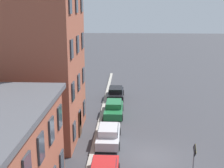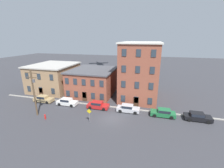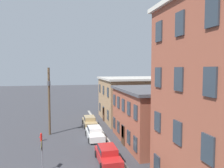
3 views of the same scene
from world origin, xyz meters
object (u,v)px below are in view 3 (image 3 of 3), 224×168
Objects in this scene: caution_sign at (42,151)px; fire_hydrant at (41,137)px; car_tan at (90,121)px; car_red at (108,154)px; car_white at (95,133)px; utility_pole at (49,97)px.

caution_sign reaches higher than fire_hydrant.
caution_sign is at bearing 5.50° from fire_hydrant.
car_red is (13.03, 0.00, 0.00)m from car_tan.
car_white is 6.36m from fire_hydrant.
car_white and car_red have the same top height.
fire_hydrant is (2.37, -0.87, -4.41)m from utility_pole.
caution_sign is at bearing -22.63° from car_tan.
car_white is 0.51× the size of utility_pole.
caution_sign is at bearing -36.13° from car_white.
car_tan and car_red have the same top height.
utility_pole reaches higher than car_tan.
car_white is 9.45m from caution_sign.
car_white is 7.46m from utility_pole.
fire_hydrant is at bearing -139.48° from car_red.
fire_hydrant is at bearing -174.50° from caution_sign.
fire_hydrant is at bearing -49.84° from car_tan.
car_tan is at bearing 157.37° from caution_sign.
car_tan reaches higher than fire_hydrant.
utility_pole reaches higher than caution_sign.
caution_sign reaches higher than car_red.
caution_sign is 8.31m from fire_hydrant.
utility_pole is at bearing 159.78° from fire_hydrant.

